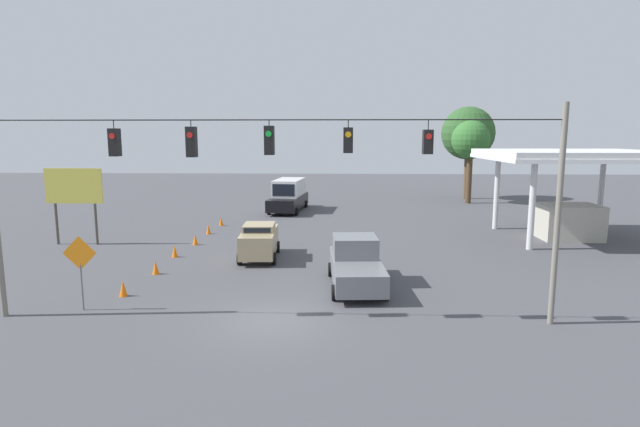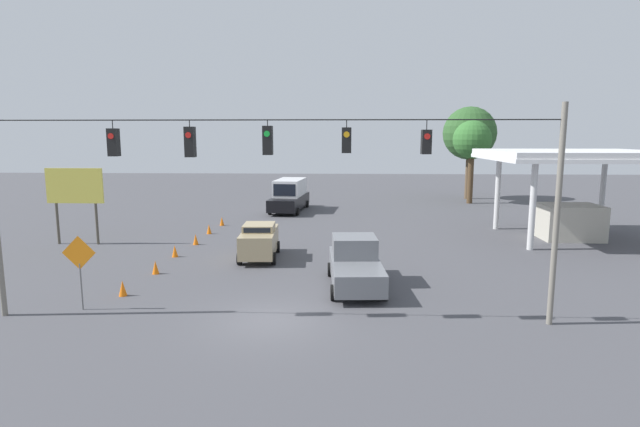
% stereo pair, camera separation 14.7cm
% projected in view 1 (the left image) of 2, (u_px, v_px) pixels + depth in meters
% --- Properties ---
extents(ground_plane, '(140.00, 140.00, 0.00)m').
position_uv_depth(ground_plane, '(272.00, 321.00, 17.76)').
color(ground_plane, '#47474C').
extents(overhead_signal_span, '(19.81, 0.38, 7.61)m').
position_uv_depth(overhead_signal_span, '(267.00, 179.00, 17.08)').
color(overhead_signal_span, slate).
rests_on(overhead_signal_span, ground_plane).
extents(sedan_tan_withflow_mid, '(2.13, 4.28, 1.87)m').
position_uv_depth(sedan_tan_withflow_mid, '(259.00, 240.00, 26.67)').
color(sedan_tan_withflow_mid, tan).
rests_on(sedan_tan_withflow_mid, ground_plane).
extents(box_truck_black_withflow_deep, '(3.11, 7.36, 2.76)m').
position_uv_depth(box_truck_black_withflow_deep, '(289.00, 195.00, 43.72)').
color(box_truck_black_withflow_deep, black).
rests_on(box_truck_black_withflow_deep, ground_plane).
extents(pickup_truck_grey_crossing_near, '(2.53, 5.50, 2.12)m').
position_uv_depth(pickup_truck_grey_crossing_near, '(356.00, 264.00, 21.72)').
color(pickup_truck_grey_crossing_near, slate).
rests_on(pickup_truck_grey_crossing_near, ground_plane).
extents(traffic_cone_nearest, '(0.33, 0.33, 0.65)m').
position_uv_depth(traffic_cone_nearest, '(123.00, 289.00, 20.41)').
color(traffic_cone_nearest, orange).
rests_on(traffic_cone_nearest, ground_plane).
extents(traffic_cone_second, '(0.33, 0.33, 0.65)m').
position_uv_depth(traffic_cone_second, '(156.00, 267.00, 23.68)').
color(traffic_cone_second, orange).
rests_on(traffic_cone_second, ground_plane).
extents(traffic_cone_third, '(0.33, 0.33, 0.65)m').
position_uv_depth(traffic_cone_third, '(175.00, 251.00, 27.02)').
color(traffic_cone_third, orange).
rests_on(traffic_cone_third, ground_plane).
extents(traffic_cone_fourth, '(0.33, 0.33, 0.65)m').
position_uv_depth(traffic_cone_fourth, '(195.00, 240.00, 30.08)').
color(traffic_cone_fourth, orange).
rests_on(traffic_cone_fourth, ground_plane).
extents(traffic_cone_fifth, '(0.33, 0.33, 0.65)m').
position_uv_depth(traffic_cone_fifth, '(208.00, 229.00, 33.42)').
color(traffic_cone_fifth, orange).
rests_on(traffic_cone_fifth, ground_plane).
extents(traffic_cone_farthest, '(0.33, 0.33, 0.65)m').
position_uv_depth(traffic_cone_farthest, '(221.00, 221.00, 36.53)').
color(traffic_cone_farthest, orange).
rests_on(traffic_cone_farthest, ground_plane).
extents(gas_station, '(10.36, 9.38, 5.61)m').
position_uv_depth(gas_station, '(572.00, 175.00, 31.36)').
color(gas_station, silver).
rests_on(gas_station, ground_plane).
extents(roadside_billboard, '(3.46, 0.16, 4.62)m').
position_uv_depth(roadside_billboard, '(74.00, 191.00, 29.77)').
color(roadside_billboard, '#4C473D').
rests_on(roadside_billboard, ground_plane).
extents(work_zone_sign, '(1.27, 0.06, 2.84)m').
position_uv_depth(work_zone_sign, '(80.00, 259.00, 18.53)').
color(work_zone_sign, slate).
rests_on(work_zone_sign, ground_plane).
extents(tree_horizon_left, '(3.67, 3.67, 8.01)m').
position_uv_depth(tree_horizon_left, '(471.00, 141.00, 47.89)').
color(tree_horizon_left, '#4C3823').
rests_on(tree_horizon_left, ground_plane).
extents(tree_horizon_right, '(5.41, 5.41, 9.50)m').
position_uv_depth(tree_horizon_right, '(468.00, 133.00, 51.28)').
color(tree_horizon_right, brown).
rests_on(tree_horizon_right, ground_plane).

